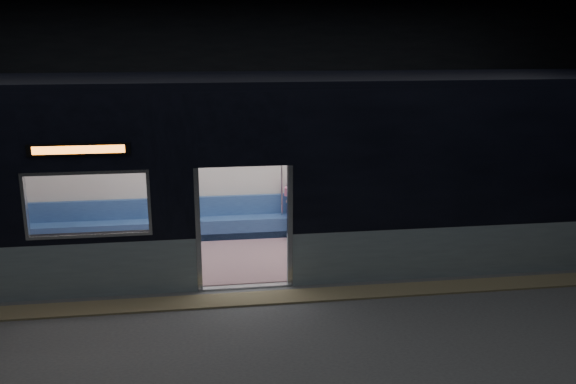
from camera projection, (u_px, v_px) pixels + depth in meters
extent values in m
cube|color=#47494C|center=(251.00, 316.00, 9.06)|extent=(24.00, 14.00, 0.01)
cube|color=black|center=(226.00, 100.00, 15.13)|extent=(24.00, 0.04, 5.00)
cube|color=#8C7F59|center=(248.00, 299.00, 9.58)|extent=(22.80, 0.50, 0.03)
cube|color=#8FA3AA|center=(522.00, 247.00, 10.63)|extent=(8.30, 0.12, 0.90)
cube|color=black|center=(531.00, 157.00, 10.23)|extent=(8.30, 0.12, 2.30)
cube|color=black|center=(243.00, 130.00, 9.42)|extent=(1.40, 0.12, 1.15)
cube|color=#B7BABC|center=(198.00, 230.00, 9.72)|extent=(0.08, 0.14, 2.05)
cube|color=#B7BABC|center=(290.00, 226.00, 9.92)|extent=(0.08, 0.14, 2.05)
cube|color=black|center=(79.00, 149.00, 9.06)|extent=(1.50, 0.04, 0.18)
cube|color=orange|center=(79.00, 150.00, 9.06)|extent=(1.34, 0.03, 0.12)
cube|color=beige|center=(234.00, 159.00, 12.44)|extent=(18.00, 0.12, 3.20)
cube|color=black|center=(236.00, 81.00, 10.64)|extent=(18.00, 3.00, 0.15)
cube|color=#7D5B64|center=(240.00, 256.00, 11.45)|extent=(17.76, 2.76, 0.04)
cube|color=beige|center=(237.00, 133.00, 10.87)|extent=(17.76, 2.76, 0.10)
cube|color=navy|center=(236.00, 227.00, 12.47)|extent=(11.00, 0.48, 0.41)
cube|color=navy|center=(235.00, 205.00, 12.55)|extent=(11.00, 0.10, 0.40)
cube|color=#77565A|center=(41.00, 276.00, 9.89)|extent=(4.40, 0.48, 0.41)
cube|color=#77565A|center=(429.00, 256.00, 10.80)|extent=(4.40, 0.48, 0.41)
cylinder|color=silver|center=(185.00, 216.00, 9.95)|extent=(0.04, 0.04, 2.26)
cylinder|color=silver|center=(187.00, 184.00, 12.12)|extent=(0.04, 0.04, 2.26)
cylinder|color=silver|center=(299.00, 212.00, 10.21)|extent=(0.04, 0.04, 2.26)
cylinder|color=silver|center=(282.00, 181.00, 12.38)|extent=(0.04, 0.04, 2.26)
cylinder|color=silver|center=(234.00, 145.00, 12.00)|extent=(11.00, 0.03, 0.03)
cube|color=black|center=(293.00, 214.00, 12.35)|extent=(0.16, 0.44, 0.15)
cube|color=black|center=(302.00, 214.00, 12.38)|extent=(0.16, 0.44, 0.15)
cylinder|color=black|center=(294.00, 230.00, 12.22)|extent=(0.10, 0.10, 0.43)
cylinder|color=black|center=(304.00, 229.00, 12.25)|extent=(0.10, 0.10, 0.43)
cube|color=#C36589|center=(296.00, 211.00, 12.53)|extent=(0.37, 0.21, 0.19)
cylinder|color=#C36589|center=(296.00, 195.00, 12.48)|extent=(0.40, 0.40, 0.49)
sphere|color=tan|center=(296.00, 179.00, 12.38)|extent=(0.20, 0.20, 0.20)
sphere|color=black|center=(296.00, 176.00, 12.40)|extent=(0.21, 0.21, 0.21)
cube|color=black|center=(298.00, 209.00, 12.26)|extent=(0.30, 0.28, 0.12)
cube|color=white|center=(467.00, 157.00, 13.07)|extent=(1.10, 0.03, 0.71)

